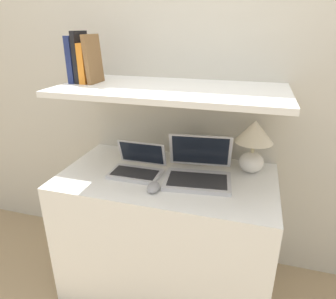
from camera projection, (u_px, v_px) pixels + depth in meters
wall_back at (185, 77)px, 1.75m from camera, size 6.00×0.05×2.40m
desk at (167, 232)px, 1.73m from camera, size 1.14×0.63×0.74m
back_riser at (181, 174)px, 1.95m from camera, size 1.14×0.04×1.17m
shelf at (171, 90)px, 1.49m from camera, size 1.14×0.56×0.03m
table_lamp at (254, 141)px, 1.57m from camera, size 0.20×0.20×0.29m
laptop_large at (198, 171)px, 1.54m from camera, size 0.37×0.34×0.21m
laptop_small at (137, 167)px, 1.60m from camera, size 0.27×0.21×0.16m
computer_mouse at (153, 187)px, 1.44m from camera, size 0.07×0.11×0.04m
router_box at (188, 150)px, 1.76m from camera, size 0.10×0.08×0.12m
book_navy at (75, 59)px, 1.57m from camera, size 0.03×0.14×0.24m
book_black at (81, 57)px, 1.56m from camera, size 0.03×0.13×0.26m
book_orange at (87, 63)px, 1.56m from camera, size 0.04×0.14×0.20m
book_brown at (93, 59)px, 1.55m from camera, size 0.04×0.15×0.24m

